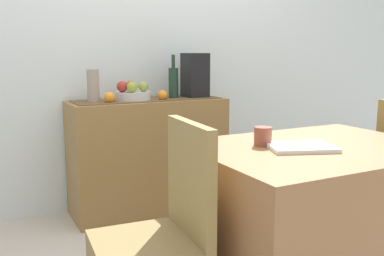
% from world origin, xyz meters
% --- Properties ---
extents(room_wall_rear, '(6.40, 0.06, 2.70)m').
position_xyz_m(room_wall_rear, '(0.00, 1.18, 1.35)').
color(room_wall_rear, silver).
rests_on(room_wall_rear, ground).
extents(sideboard_console, '(1.12, 0.42, 0.83)m').
position_xyz_m(sideboard_console, '(-0.04, 0.92, 0.41)').
color(sideboard_console, olive).
rests_on(sideboard_console, ground).
extents(table_runner, '(1.05, 0.32, 0.01)m').
position_xyz_m(table_runner, '(-0.04, 0.92, 0.83)').
color(table_runner, brown).
rests_on(table_runner, sideboard_console).
extents(fruit_bowl, '(0.25, 0.25, 0.06)m').
position_xyz_m(fruit_bowl, '(-0.15, 0.92, 0.86)').
color(fruit_bowl, silver).
rests_on(fruit_bowl, table_runner).
extents(apple_left, '(0.07, 0.07, 0.07)m').
position_xyz_m(apple_left, '(-0.18, 0.86, 0.93)').
color(apple_left, '#93A736').
rests_on(apple_left, fruit_bowl).
extents(apple_upper, '(0.08, 0.08, 0.08)m').
position_xyz_m(apple_upper, '(-0.23, 0.92, 0.93)').
color(apple_upper, '#AA302A').
rests_on(apple_upper, fruit_bowl).
extents(apple_rear, '(0.07, 0.07, 0.07)m').
position_xyz_m(apple_rear, '(-0.08, 0.89, 0.92)').
color(apple_rear, olive).
rests_on(apple_rear, fruit_bowl).
extents(apple_center, '(0.07, 0.07, 0.07)m').
position_xyz_m(apple_center, '(-0.15, 0.98, 0.93)').
color(apple_center, '#A7391A').
rests_on(apple_center, fruit_bowl).
extents(wine_bottle, '(0.07, 0.07, 0.32)m').
position_xyz_m(wine_bottle, '(0.16, 0.92, 0.95)').
color(wine_bottle, '#1D3728').
rests_on(wine_bottle, sideboard_console).
extents(coffee_maker, '(0.16, 0.18, 0.33)m').
position_xyz_m(coffee_maker, '(0.34, 0.92, 0.99)').
color(coffee_maker, black).
rests_on(coffee_maker, sideboard_console).
extents(ceramic_vase, '(0.08, 0.08, 0.23)m').
position_xyz_m(ceramic_vase, '(-0.43, 0.92, 0.94)').
color(ceramic_vase, '#9F9082').
rests_on(ceramic_vase, sideboard_console).
extents(orange_loose_mid, '(0.07, 0.07, 0.07)m').
position_xyz_m(orange_loose_mid, '(0.04, 0.85, 0.86)').
color(orange_loose_mid, orange).
rests_on(orange_loose_mid, sideboard_console).
extents(orange_loose_far, '(0.07, 0.07, 0.07)m').
position_xyz_m(orange_loose_far, '(-0.34, 0.85, 0.86)').
color(orange_loose_far, orange).
rests_on(orange_loose_far, sideboard_console).
extents(dining_table, '(1.11, 0.82, 0.74)m').
position_xyz_m(dining_table, '(0.22, -0.52, 0.37)').
color(dining_table, '#90633D').
rests_on(dining_table, ground).
extents(open_book, '(0.34, 0.29, 0.02)m').
position_xyz_m(open_book, '(0.11, -0.54, 0.75)').
color(open_book, white).
rests_on(open_book, dining_table).
extents(coffee_cup, '(0.08, 0.08, 0.09)m').
position_xyz_m(coffee_cup, '(-0.00, -0.40, 0.78)').
color(coffee_cup, brown).
rests_on(coffee_cup, dining_table).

